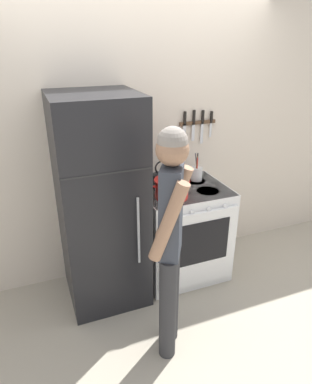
{
  "coord_description": "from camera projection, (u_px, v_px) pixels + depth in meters",
  "views": [
    {
      "loc": [
        -0.98,
        -2.91,
        2.18
      ],
      "look_at": [
        -0.03,
        -0.48,
        1.0
      ],
      "focal_mm": 32.0,
      "sensor_mm": 36.0,
      "label": 1
    }
  ],
  "objects": [
    {
      "name": "ground_plane",
      "position": [
        143.0,
        259.0,
        3.69
      ],
      "size": [
        14.0,
        14.0,
        0.0
      ],
      "primitive_type": "plane",
      "color": "#B2A893"
    },
    {
      "name": "wall_back",
      "position": [
        139.0,
        144.0,
        3.19
      ],
      "size": [
        10.0,
        0.06,
        2.55
      ],
      "color": "beige",
      "rests_on": "ground_plane"
    },
    {
      "name": "refrigerator",
      "position": [
        101.0,
        204.0,
        2.87
      ],
      "size": [
        0.67,
        0.72,
        1.82
      ],
      "color": "black",
      "rests_on": "ground_plane"
    },
    {
      "name": "stove_range",
      "position": [
        183.0,
        232.0,
        3.3
      ],
      "size": [
        0.8,
        0.69,
        0.92
      ],
      "color": "white",
      "rests_on": "ground_plane"
    },
    {
      "name": "dutch_oven_pot",
      "position": [
        172.0,
        188.0,
        2.93
      ],
      "size": [
        0.34,
        0.3,
        0.19
      ],
      "color": "red",
      "rests_on": "stove_range"
    },
    {
      "name": "tea_kettle",
      "position": [
        162.0,
        178.0,
        3.16
      ],
      "size": [
        0.21,
        0.17,
        0.25
      ],
      "color": "black",
      "rests_on": "stove_range"
    },
    {
      "name": "utensil_jar",
      "position": [
        196.0,
        173.0,
        3.29
      ],
      "size": [
        0.11,
        0.11,
        0.28
      ],
      "color": "silver",
      "rests_on": "stove_range"
    },
    {
      "name": "person",
      "position": [
        171.0,
        236.0,
        2.27
      ],
      "size": [
        0.39,
        0.43,
        1.72
      ],
      "rotation": [
        0.0,
        0.0,
        1.03
      ],
      "color": "#2D2D30",
      "rests_on": "ground_plane"
    },
    {
      "name": "wall_knife_strip",
      "position": [
        197.0,
        122.0,
        3.27
      ],
      "size": [
        0.38,
        0.03,
        0.34
      ],
      "color": "brown"
    }
  ]
}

